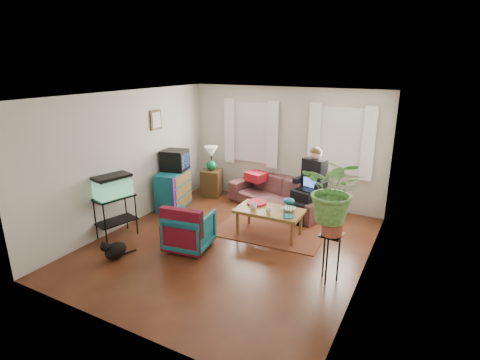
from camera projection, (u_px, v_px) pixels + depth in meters
The scene contains 31 objects.
floor at pixel (229, 245), 6.63m from camera, with size 4.50×5.00×0.01m, color #4F2B14.
ceiling at pixel (228, 95), 5.84m from camera, with size 4.50×5.00×0.01m, color white.
wall_back at pixel (284, 146), 8.34m from camera, with size 4.50×0.01×2.60m, color silver.
wall_front at pixel (116, 232), 4.13m from camera, with size 4.50×0.01×2.60m, color silver.
wall_left at pixel (128, 159), 7.25m from camera, with size 0.01×5.00×2.60m, color silver.
wall_right at pixel (368, 197), 5.22m from camera, with size 0.01×5.00×2.60m, color silver.
window_left at pixel (252, 132), 8.60m from camera, with size 1.08×0.04×1.38m, color white.
window_right at pixel (341, 141), 7.68m from camera, with size 1.08×0.04×1.38m, color white.
curtains_left at pixel (250, 133), 8.54m from camera, with size 1.36×0.06×1.50m, color white.
curtains_right at pixel (340, 142), 7.61m from camera, with size 1.36×0.06×1.50m, color white.
picture_frame at pixel (156, 120), 7.75m from camera, with size 0.04×0.32×0.40m, color #3D2616.
area_rug at pixel (273, 228), 7.31m from camera, with size 2.00×1.60×0.01m, color maroon.
sofa at pixel (278, 189), 8.18m from camera, with size 2.27×0.90×0.89m, color brown.
seated_person at pixel (310, 187), 7.56m from camera, with size 0.57×0.70×1.36m, color black, non-canonical shape.
side_table at pixel (212, 183), 8.99m from camera, with size 0.44×0.44×0.64m, color #3E2C17.
table_lamp at pixel (211, 159), 8.81m from camera, with size 0.33×0.33×0.59m, color white, non-canonical shape.
dresser at pixel (174, 189), 8.25m from camera, with size 0.47×0.93×0.84m, color #125A6E.
crt_tv at pixel (175, 160), 8.13m from camera, with size 0.51×0.47×0.45m, color black.
aquarium_stand at pixel (116, 217), 6.84m from camera, with size 0.39×0.70×0.78m, color black.
aquarium at pixel (113, 186), 6.66m from camera, with size 0.35×0.64×0.41m, color #7FD899.
black_cat at pixel (115, 249), 6.13m from camera, with size 0.27×0.41×0.35m, color black.
armchair at pixel (189, 228), 6.43m from camera, with size 0.72×0.67×0.73m, color #125F6C.
serape_throw at pixel (181, 227), 6.12m from camera, with size 0.74×0.17×0.61m, color #9E0A0A.
coffee_table at pixel (269, 222), 6.95m from camera, with size 1.22×0.67×0.51m, color brown.
cup_a at pixel (253, 206), 6.88m from camera, with size 0.14×0.14×0.11m, color white.
cup_b at pixel (268, 211), 6.67m from camera, with size 0.11×0.11×0.10m, color beige.
bowl at pixel (289, 209), 6.82m from camera, with size 0.24×0.24×0.06m, color white.
snack_tray at pixel (257, 203), 7.15m from camera, with size 0.38×0.38×0.04m, color #B21414.
birdcage at pixel (289, 207), 6.50m from camera, with size 0.20×0.20×0.36m, color #115B6B, non-canonical shape.
plant_stand at pixel (330, 258), 5.44m from camera, with size 0.32×0.32×0.75m, color black.
potted_plant at pixel (334, 200), 5.17m from camera, with size 0.86×0.74×0.95m, color #599947.
Camera 1 is at (2.98, -5.17, 3.10)m, focal length 28.00 mm.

